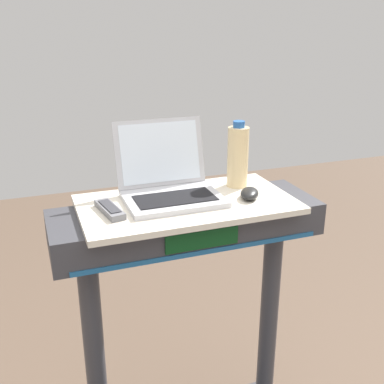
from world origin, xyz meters
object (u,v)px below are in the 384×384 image
object	(u,v)px
water_bottle	(238,156)
laptop	(169,183)
tv_remote	(110,209)
computer_mouse	(250,193)

from	to	relation	value
water_bottle	laptop	bearing A→B (deg)	-174.42
water_bottle	tv_remote	xyz separation A→B (m)	(-0.48, -0.09, -0.10)
laptop	computer_mouse	world-z (taller)	laptop
laptop	water_bottle	bearing A→B (deg)	5.58
computer_mouse	water_bottle	size ratio (longest dim) A/B	0.42
computer_mouse	water_bottle	bearing A→B (deg)	114.88
computer_mouse	tv_remote	bearing A→B (deg)	-153.05
tv_remote	water_bottle	bearing A→B (deg)	11.15
laptop	computer_mouse	size ratio (longest dim) A/B	3.16
tv_remote	laptop	bearing A→B (deg)	17.74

